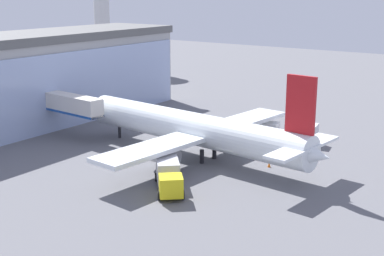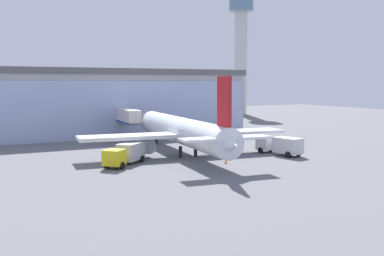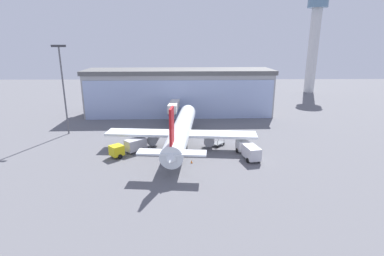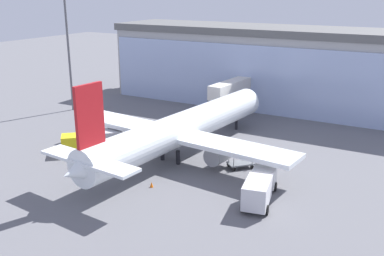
{
  "view_description": "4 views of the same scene",
  "coord_description": "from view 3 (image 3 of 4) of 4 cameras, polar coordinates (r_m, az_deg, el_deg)",
  "views": [
    {
      "loc": [
        -48.11,
        -29.86,
        19.36
      ],
      "look_at": [
        -1.04,
        4.31,
        4.25
      ],
      "focal_mm": 50.0,
      "sensor_mm": 36.0,
      "label": 1
    },
    {
      "loc": [
        -26.33,
        -53.05,
        10.46
      ],
      "look_at": [
        3.5,
        7.31,
        3.67
      ],
      "focal_mm": 42.0,
      "sensor_mm": 36.0,
      "label": 2
    },
    {
      "loc": [
        2.49,
        -53.22,
        21.03
      ],
      "look_at": [
        3.3,
        4.13,
        4.38
      ],
      "focal_mm": 28.0,
      "sensor_mm": 36.0,
      "label": 3
    },
    {
      "loc": [
        27.84,
        -37.4,
        19.41
      ],
      "look_at": [
        3.4,
        4.3,
        4.29
      ],
      "focal_mm": 42.0,
      "sensor_mm": 36.0,
      "label": 4
    }
  ],
  "objects": [
    {
      "name": "ground",
      "position": [
        57.28,
        -3.25,
        -5.38
      ],
      "size": [
        240.0,
        240.0,
        0.0
      ],
      "primitive_type": "plane",
      "color": "slate"
    },
    {
      "name": "terminal_building",
      "position": [
        89.47,
        -2.4,
        6.9
      ],
      "size": [
        54.66,
        14.6,
        13.22
      ],
      "rotation": [
        0.0,
        0.0,
        0.02
      ],
      "color": "#A2A2A2",
      "rests_on": "ground"
    },
    {
      "name": "jet_bridge",
      "position": [
        80.24,
        -3.35,
        4.18
      ],
      "size": [
        3.02,
        12.6,
        5.76
      ],
      "rotation": [
        0.0,
        0.0,
        1.51
      ],
      "color": "silver",
      "rests_on": "ground"
    },
    {
      "name": "control_tower",
      "position": [
        137.56,
        22.31,
        16.05
      ],
      "size": [
        8.3,
        8.3,
        38.53
      ],
      "color": "silver",
      "rests_on": "ground"
    },
    {
      "name": "apron_light_mast",
      "position": [
        74.37,
        -23.37,
        7.85
      ],
      "size": [
        3.2,
        0.4,
        20.31
      ],
      "color": "#59595E",
      "rests_on": "ground"
    },
    {
      "name": "airplane",
      "position": [
        61.22,
        -2.04,
        -0.51
      ],
      "size": [
        30.46,
        35.28,
        11.24
      ],
      "rotation": [
        0.0,
        0.0,
        1.48
      ],
      "color": "white",
      "rests_on": "ground"
    },
    {
      "name": "catering_truck",
      "position": [
        59.24,
        -11.79,
        -3.46
      ],
      "size": [
        6.85,
        6.57,
        2.65
      ],
      "rotation": [
        0.0,
        0.0,
        3.89
      ],
      "color": "yellow",
      "rests_on": "ground"
    },
    {
      "name": "fuel_truck",
      "position": [
        57.04,
        10.71,
        -4.17
      ],
      "size": [
        3.74,
        7.6,
        2.65
      ],
      "rotation": [
        0.0,
        0.0,
        1.79
      ],
      "color": "silver",
      "rests_on": "ground"
    },
    {
      "name": "baggage_cart",
      "position": [
        62.94,
        4.97,
        -2.92
      ],
      "size": [
        3.06,
        3.15,
        1.5
      ],
      "rotation": [
        0.0,
        0.0,
        3.98
      ],
      "color": "slate",
      "rests_on": "ground"
    },
    {
      "name": "safety_cone_nose",
      "position": [
        54.0,
        -0.06,
        -6.42
      ],
      "size": [
        0.36,
        0.36,
        0.55
      ],
      "primitive_type": "cone",
      "color": "orange",
      "rests_on": "ground"
    },
    {
      "name": "safety_cone_wingtip",
      "position": [
        61.28,
        9.71,
        -3.86
      ],
      "size": [
        0.36,
        0.36,
        0.55
      ],
      "primitive_type": "cone",
      "color": "orange",
      "rests_on": "ground"
    }
  ]
}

